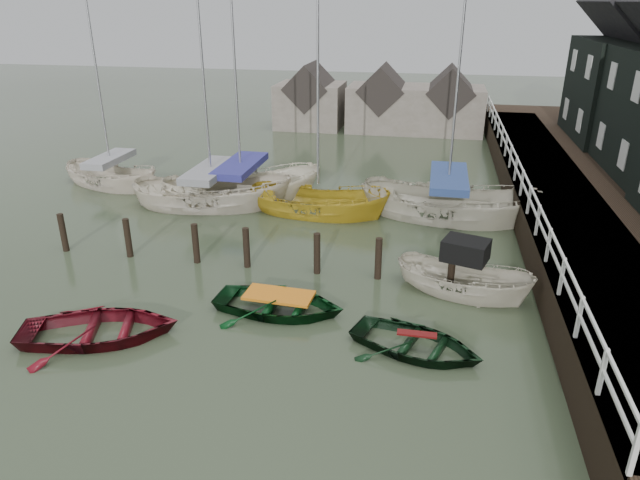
% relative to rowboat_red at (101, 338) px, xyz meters
% --- Properties ---
extents(ground, '(120.00, 120.00, 0.00)m').
position_rel_rowboat_red_xyz_m(ground, '(3.66, 1.97, 0.00)').
color(ground, '#2A3622').
rests_on(ground, ground).
extents(pier, '(3.04, 32.00, 2.70)m').
position_rel_rowboat_red_xyz_m(pier, '(13.14, 11.97, 0.71)').
color(pier, black).
rests_on(pier, ground).
extents(mooring_pilings, '(13.72, 0.22, 1.80)m').
position_rel_rowboat_red_xyz_m(mooring_pilings, '(2.55, 4.97, 0.50)').
color(mooring_pilings, black).
rests_on(mooring_pilings, ground).
extents(far_sheds, '(14.00, 4.08, 4.39)m').
position_rel_rowboat_red_xyz_m(far_sheds, '(4.49, 27.97, 1.86)').
color(far_sheds, '#665B51').
rests_on(far_sheds, ground).
extents(rowboat_red, '(4.80, 4.06, 0.85)m').
position_rel_rowboat_red_xyz_m(rowboat_red, '(0.00, 0.00, 0.00)').
color(rowboat_red, '#560C15').
rests_on(rowboat_red, ground).
extents(rowboat_green, '(3.93, 2.91, 0.78)m').
position_rel_rowboat_red_xyz_m(rowboat_green, '(4.30, 2.28, 0.00)').
color(rowboat_green, black).
rests_on(rowboat_green, ground).
extents(rowboat_dkgreen, '(4.02, 3.41, 0.71)m').
position_rel_rowboat_red_xyz_m(rowboat_dkgreen, '(8.26, 1.03, 0.00)').
color(rowboat_dkgreen, black).
rests_on(rowboat_dkgreen, ground).
extents(motorboat, '(4.49, 2.78, 2.51)m').
position_rel_rowboat_red_xyz_m(motorboat, '(9.50, 4.44, 0.10)').
color(motorboat, beige).
rests_on(motorboat, ground).
extents(sailboat_a, '(7.27, 3.69, 10.60)m').
position_rel_rowboat_red_xyz_m(sailboat_a, '(-0.94, 10.59, 0.06)').
color(sailboat_a, beige).
rests_on(sailboat_a, ground).
extents(sailboat_b, '(7.57, 5.26, 12.48)m').
position_rel_rowboat_red_xyz_m(sailboat_b, '(0.10, 11.48, 0.06)').
color(sailboat_b, silver).
rests_on(sailboat_b, ground).
extents(sailboat_c, '(6.32, 2.93, 9.96)m').
position_rel_rowboat_red_xyz_m(sailboat_c, '(3.75, 10.60, 0.01)').
color(sailboat_c, gold).
rests_on(sailboat_c, ground).
extents(sailboat_d, '(7.76, 4.13, 13.05)m').
position_rel_rowboat_red_xyz_m(sailboat_d, '(9.03, 11.15, 0.06)').
color(sailboat_d, beige).
rests_on(sailboat_d, ground).
extents(sailboat_e, '(6.07, 3.89, 9.92)m').
position_rel_rowboat_red_xyz_m(sailboat_e, '(-6.78, 12.43, 0.06)').
color(sailboat_e, beige).
rests_on(sailboat_e, ground).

